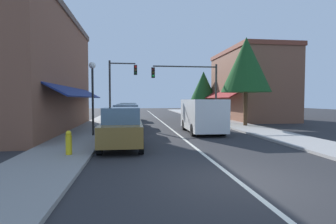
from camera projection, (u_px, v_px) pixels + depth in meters
ground_plane at (162, 122)px, 24.66m from camera, size 80.00×80.00×0.00m
sidewalk_left at (102, 122)px, 23.95m from camera, size 2.60×56.00×0.12m
sidewalk_right at (219, 121)px, 25.38m from camera, size 2.60×56.00×0.12m
lane_center_stripe at (162, 122)px, 24.66m from camera, size 0.14×52.00×0.01m
storefront_left_block at (28, 72)px, 17.30m from camera, size 6.71×14.20×7.88m
storefront_right_block at (250, 85)px, 27.71m from camera, size 6.72×10.20×7.21m
parked_car_nearest_left at (122, 128)px, 11.44m from camera, size 1.78×4.10×1.77m
parked_car_second_left at (126, 119)px, 17.08m from camera, size 1.85×4.13×1.77m
parked_car_third_left at (127, 115)px, 21.26m from camera, size 1.85×4.14×1.77m
parked_car_far_left at (128, 112)px, 27.03m from camera, size 1.85×4.13×1.77m
van_in_lane at (202, 115)px, 16.82m from camera, size 2.10×5.23×2.12m
traffic_signal_mast_arm at (193, 82)px, 23.65m from camera, size 5.99×0.50×5.30m
traffic_signal_left_corner at (119, 82)px, 24.21m from camera, size 2.58×0.50×5.67m
street_lamp_left_near at (93, 86)px, 14.62m from camera, size 0.36×0.36×4.18m
tree_right_near at (246, 65)px, 20.18m from camera, size 3.80×3.80×6.86m
tree_right_far at (203, 86)px, 32.25m from camera, size 3.26×3.26×5.54m
fire_hydrant at (69, 143)px, 9.55m from camera, size 0.22×0.22×0.87m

